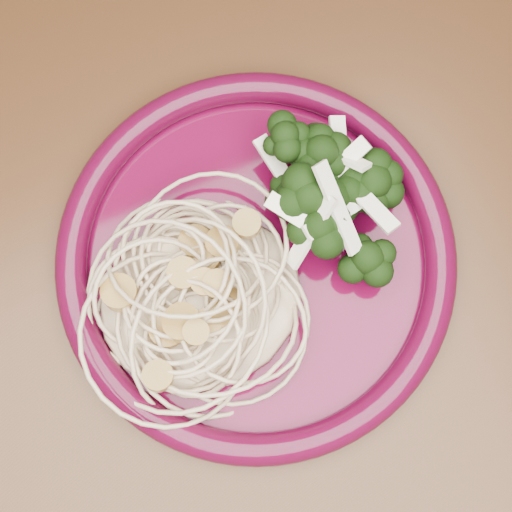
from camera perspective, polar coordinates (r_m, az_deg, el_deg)
The scene contains 6 objects.
dining_table at distance 0.61m, azimuth 4.20°, elevation 4.34°, with size 1.20×0.80×0.75m.
dinner_plate at distance 0.48m, azimuth 0.00°, elevation -0.26°, with size 0.33×0.33×0.02m.
spaghetti_pile at distance 0.47m, azimuth -4.50°, elevation -3.33°, with size 0.14×0.12×0.03m, color #C8B28C.
scallop_cluster at distance 0.43m, azimuth -4.85°, elevation -2.61°, with size 0.11×0.11×0.04m, color #AF8A41, non-canonical shape.
broccoli_pile at distance 0.47m, azimuth 5.44°, elevation 4.31°, with size 0.08×0.14×0.05m, color black.
onion_garnish at distance 0.44m, azimuth 5.80°, elevation 5.41°, with size 0.06×0.09×0.06m, color silver, non-canonical shape.
Camera 1 is at (-0.11, -0.14, 1.23)m, focal length 50.00 mm.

